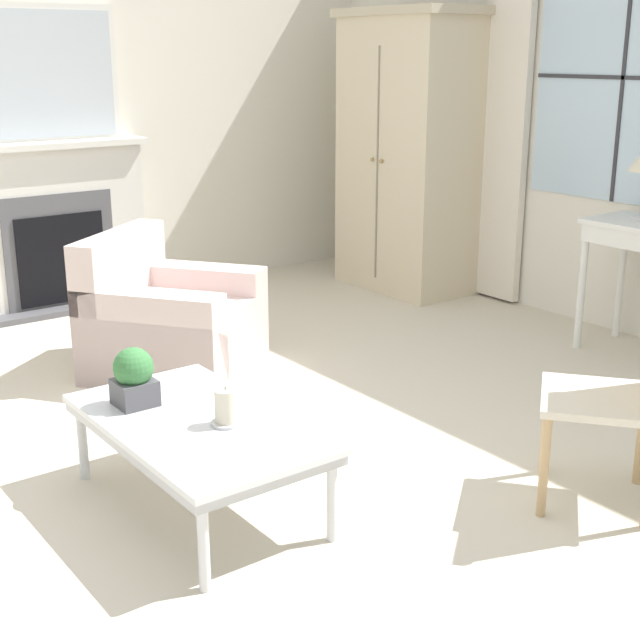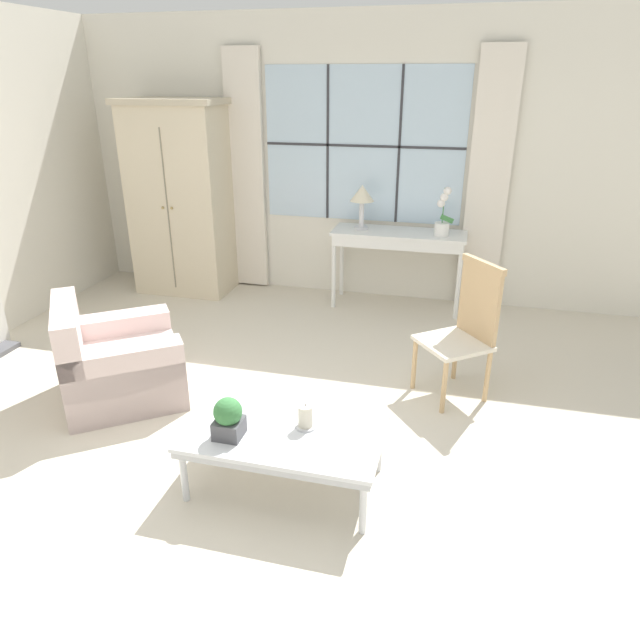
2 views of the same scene
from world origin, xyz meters
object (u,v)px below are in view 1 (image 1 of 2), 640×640
(side_chair_wooden, at_px, (631,369))
(coffee_table, at_px, (197,429))
(armoire, at_px, (409,152))
(potted_plant_small, at_px, (134,377))
(fireplace, at_px, (52,212))
(armchair_upholstered, at_px, (170,325))
(pillar_candle, at_px, (226,408))

(side_chair_wooden, bearing_deg, coffee_table, -125.21)
(armoire, distance_m, side_chair_wooden, 3.45)
(coffee_table, distance_m, potted_plant_small, 0.34)
(side_chair_wooden, distance_m, coffee_table, 1.67)
(side_chair_wooden, xyz_separation_m, potted_plant_small, (-1.24, -1.47, -0.07))
(fireplace, height_order, side_chair_wooden, fireplace)
(fireplace, distance_m, coffee_table, 3.18)
(armoire, xyz_separation_m, armchair_upholstered, (0.58, -2.28, -0.75))
(armchair_upholstered, bearing_deg, armoire, 104.17)
(potted_plant_small, bearing_deg, armchair_upholstered, 147.37)
(armchair_upholstered, relative_size, pillar_candle, 7.45)
(armchair_upholstered, bearing_deg, fireplace, -178.83)
(fireplace, xyz_separation_m, potted_plant_small, (2.81, -0.75, -0.18))
(fireplace, bearing_deg, potted_plant_small, -14.85)
(armoire, bearing_deg, coffee_table, -54.82)
(potted_plant_small, distance_m, pillar_candle, 0.43)
(potted_plant_small, bearing_deg, coffee_table, 23.04)
(side_chair_wooden, xyz_separation_m, pillar_candle, (-0.85, -1.29, -0.12))
(armchair_upholstered, distance_m, side_chair_wooden, 2.57)
(fireplace, distance_m, side_chair_wooden, 4.12)
(fireplace, relative_size, coffee_table, 1.82)
(coffee_table, relative_size, potted_plant_small, 4.68)
(armoire, bearing_deg, side_chair_wooden, -27.64)
(armoire, bearing_deg, fireplace, -113.86)
(potted_plant_small, bearing_deg, pillar_candle, 25.83)
(fireplace, xyz_separation_m, armoire, (1.02, 2.31, 0.34))
(armchair_upholstered, xyz_separation_m, potted_plant_small, (1.22, -0.78, 0.23))
(coffee_table, xyz_separation_m, potted_plant_small, (-0.28, -0.12, 0.16))
(coffee_table, bearing_deg, armoire, 125.18)
(armchair_upholstered, height_order, coffee_table, armchair_upholstered)
(coffee_table, height_order, potted_plant_small, potted_plant_small)
(armoire, height_order, pillar_candle, armoire)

